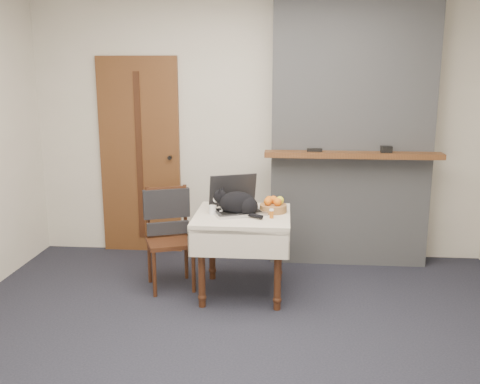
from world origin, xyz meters
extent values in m
plane|color=black|center=(0.00, 0.00, 0.00)|extent=(4.50, 4.50, 0.00)
cube|color=beige|center=(0.00, 2.00, 1.30)|extent=(4.50, 0.02, 2.60)
cube|color=brown|center=(-1.20, 1.98, 1.00)|extent=(0.82, 0.05, 2.00)
cube|color=#3B1B10|center=(-1.20, 1.95, 1.00)|extent=(0.06, 0.01, 1.70)
cylinder|color=black|center=(-0.88, 1.93, 1.00)|extent=(0.04, 0.06, 0.04)
cube|color=gray|center=(0.90, 1.85, 1.30)|extent=(1.50, 0.30, 2.60)
cube|color=brown|center=(0.90, 1.61, 1.10)|extent=(1.62, 0.18, 0.05)
cube|color=black|center=(0.55, 1.61, 1.14)|extent=(0.14, 0.04, 0.03)
cube|color=black|center=(1.20, 1.61, 1.16)|extent=(0.10, 0.07, 0.06)
cylinder|color=#3B1B10|center=(-0.36, 0.63, 0.32)|extent=(0.06, 0.06, 0.64)
sphere|color=#3B1B10|center=(-0.36, 0.63, 0.08)|extent=(0.07, 0.07, 0.07)
cylinder|color=#3B1B10|center=(0.24, 0.63, 0.32)|extent=(0.06, 0.06, 0.64)
sphere|color=#3B1B10|center=(0.24, 0.63, 0.08)|extent=(0.07, 0.07, 0.07)
cylinder|color=#3B1B10|center=(-0.36, 1.23, 0.32)|extent=(0.06, 0.06, 0.64)
sphere|color=#3B1B10|center=(-0.36, 1.23, 0.08)|extent=(0.07, 0.07, 0.07)
cylinder|color=#3B1B10|center=(0.24, 1.23, 0.32)|extent=(0.06, 0.06, 0.64)
sphere|color=#3B1B10|center=(0.24, 1.23, 0.08)|extent=(0.07, 0.07, 0.07)
cube|color=beige|center=(-0.06, 0.93, 0.67)|extent=(0.78, 0.78, 0.06)
cube|color=beige|center=(-0.06, 0.54, 0.56)|extent=(0.78, 0.01, 0.22)
cube|color=beige|center=(-0.06, 1.31, 0.56)|extent=(0.78, 0.01, 0.22)
cube|color=beige|center=(-0.44, 0.93, 0.56)|extent=(0.01, 0.78, 0.22)
cube|color=beige|center=(0.33, 0.93, 0.56)|extent=(0.01, 0.78, 0.22)
cube|color=#B7B7BC|center=(-0.09, 0.93, 0.71)|extent=(0.48, 0.42, 0.02)
cube|color=black|center=(-0.09, 0.93, 0.73)|extent=(0.39, 0.31, 0.00)
cube|color=black|center=(-0.16, 1.08, 0.86)|extent=(0.40, 0.22, 0.28)
cube|color=#A4BCF0|center=(-0.15, 1.08, 0.86)|extent=(0.37, 0.20, 0.25)
ellipsoid|color=black|center=(-0.10, 0.89, 0.80)|extent=(0.34, 0.24, 0.19)
ellipsoid|color=black|center=(-0.01, 0.87, 0.78)|extent=(0.19, 0.20, 0.16)
sphere|color=black|center=(-0.25, 0.93, 0.84)|extent=(0.13, 0.13, 0.11)
ellipsoid|color=white|center=(-0.28, 0.94, 0.82)|extent=(0.06, 0.07, 0.05)
ellipsoid|color=white|center=(-0.22, 0.92, 0.76)|extent=(0.06, 0.07, 0.08)
cone|color=black|center=(-0.24, 0.89, 0.90)|extent=(0.05, 0.05, 0.05)
cone|color=black|center=(-0.23, 0.96, 0.90)|extent=(0.05, 0.05, 0.05)
cylinder|color=black|center=(0.04, 0.79, 0.72)|extent=(0.16, 0.12, 0.03)
sphere|color=white|center=(-0.23, 0.89, 0.72)|extent=(0.04, 0.04, 0.04)
sphere|color=white|center=(-0.21, 0.96, 0.72)|extent=(0.04, 0.04, 0.04)
cylinder|color=silver|center=(-0.31, 0.90, 0.74)|extent=(0.06, 0.06, 0.07)
cylinder|color=#B15A15|center=(0.18, 0.81, 0.73)|extent=(0.03, 0.03, 0.06)
cylinder|color=white|center=(0.18, 0.81, 0.77)|extent=(0.04, 0.04, 0.01)
cylinder|color=olive|center=(0.19, 1.01, 0.73)|extent=(0.23, 0.23, 0.06)
sphere|color=orange|center=(0.15, 0.98, 0.79)|extent=(0.07, 0.07, 0.07)
sphere|color=orange|center=(0.23, 0.97, 0.79)|extent=(0.07, 0.07, 0.07)
sphere|color=orange|center=(0.19, 1.05, 0.79)|extent=(0.07, 0.07, 0.07)
sphere|color=#FFF629|center=(0.25, 1.04, 0.79)|extent=(0.07, 0.07, 0.07)
sphere|color=orange|center=(0.16, 1.04, 0.79)|extent=(0.07, 0.07, 0.07)
cube|color=black|center=(0.07, 0.96, 0.70)|extent=(0.14, 0.06, 0.01)
cube|color=#3B1B10|center=(-0.69, 1.00, 0.41)|extent=(0.50, 0.50, 0.04)
cylinder|color=#3B1B10|center=(-0.78, 0.79, 0.21)|extent=(0.03, 0.03, 0.41)
cylinder|color=#3B1B10|center=(-0.48, 0.91, 0.21)|extent=(0.03, 0.03, 0.41)
cylinder|color=#3B1B10|center=(-0.90, 1.10, 0.21)|extent=(0.03, 0.03, 0.41)
cylinder|color=#3B1B10|center=(-0.60, 1.22, 0.21)|extent=(0.03, 0.03, 0.41)
cylinder|color=#3B1B10|center=(-0.90, 1.10, 0.64)|extent=(0.03, 0.03, 0.46)
cylinder|color=#3B1B10|center=(-0.60, 1.22, 0.64)|extent=(0.03, 0.03, 0.46)
cube|color=#3B1B10|center=(-0.75, 1.16, 0.74)|extent=(0.32, 0.15, 0.26)
cube|color=black|center=(-0.75, 1.15, 0.72)|extent=(0.40, 0.20, 0.26)
camera|label=1|loc=(0.29, -3.32, 1.84)|focal=40.00mm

